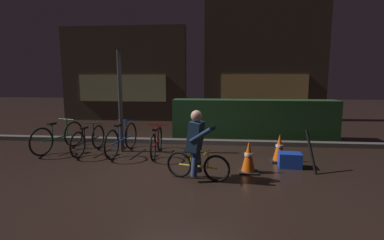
{
  "coord_description": "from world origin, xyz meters",
  "views": [
    {
      "loc": [
        0.79,
        -5.43,
        1.79
      ],
      "look_at": [
        0.2,
        0.6,
        0.9
      ],
      "focal_mm": 26.51,
      "sensor_mm": 36.0,
      "label": 1
    }
  ],
  "objects": [
    {
      "name": "blue_crate",
      "position": [
        2.23,
        0.3,
        0.15
      ],
      "size": [
        0.46,
        0.35,
        0.3
      ],
      "primitive_type": "cube",
      "rotation": [
        0.0,
        0.0,
        -0.08
      ],
      "color": "#193DB7",
      "rests_on": "ground"
    },
    {
      "name": "cyclist",
      "position": [
        0.4,
        -0.55,
        0.63
      ],
      "size": [
        1.16,
        0.61,
        1.25
      ],
      "rotation": [
        0.0,
        0.0,
        -0.25
      ],
      "color": "black",
      "rests_on": "ground"
    },
    {
      "name": "closed_umbrella",
      "position": [
        2.55,
        0.05,
        0.4
      ],
      "size": [
        0.2,
        0.35,
        0.81
      ],
      "primitive_type": "cylinder",
      "rotation": [
        0.0,
        0.38,
        2.02
      ],
      "color": "black",
      "rests_on": "ground"
    },
    {
      "name": "traffic_cone_far",
      "position": [
        2.09,
        0.7,
        0.29
      ],
      "size": [
        0.36,
        0.36,
        0.61
      ],
      "color": "black",
      "rests_on": "ground"
    },
    {
      "name": "hedge_row",
      "position": [
        1.8,
        3.1,
        0.58
      ],
      "size": [
        4.8,
        0.7,
        1.17
      ],
      "primitive_type": "cube",
      "color": "#214723",
      "rests_on": "ground"
    },
    {
      "name": "storefront_right",
      "position": [
        2.68,
        7.2,
        2.53
      ],
      "size": [
        5.16,
        0.54,
        5.09
      ],
      "color": "#42382D",
      "rests_on": "ground"
    },
    {
      "name": "street_post",
      "position": [
        -1.6,
        1.2,
        1.23
      ],
      "size": [
        0.1,
        0.1,
        2.46
      ],
      "primitive_type": "cylinder",
      "color": "#2D2D33",
      "rests_on": "ground"
    },
    {
      "name": "traffic_cone_near",
      "position": [
        1.36,
        -0.1,
        0.3
      ],
      "size": [
        0.36,
        0.36,
        0.62
      ],
      "color": "black",
      "rests_on": "ground"
    },
    {
      "name": "ground_plane",
      "position": [
        0.0,
        0.0,
        0.0
      ],
      "size": [
        40.0,
        40.0,
        0.0
      ],
      "primitive_type": "plane",
      "color": "black"
    },
    {
      "name": "parked_bike_center_right",
      "position": [
        -0.67,
        0.96,
        0.32
      ],
      "size": [
        0.46,
        1.52,
        0.7
      ],
      "rotation": [
        0.0,
        0.0,
        1.63
      ],
      "color": "black",
      "rests_on": "ground"
    },
    {
      "name": "parked_bike_left_mid",
      "position": [
        -2.35,
        0.98,
        0.32
      ],
      "size": [
        0.46,
        1.52,
        0.7
      ],
      "rotation": [
        0.0,
        0.0,
        1.48
      ],
      "color": "black",
      "rests_on": "ground"
    },
    {
      "name": "parked_bike_center_left",
      "position": [
        -1.52,
        0.98,
        0.35
      ],
      "size": [
        0.46,
        1.7,
        0.78
      ],
      "rotation": [
        0.0,
        0.0,
        1.46
      ],
      "color": "black",
      "rests_on": "ground"
    },
    {
      "name": "sidewalk_curb",
      "position": [
        0.0,
        2.2,
        0.06
      ],
      "size": [
        12.0,
        0.24,
        0.12
      ],
      "primitive_type": "cube",
      "color": "#56544F",
      "rests_on": "ground"
    },
    {
      "name": "storefront_left",
      "position": [
        -3.3,
        6.5,
        1.97
      ],
      "size": [
        5.32,
        0.54,
        3.95
      ],
      "color": "#42382D",
      "rests_on": "ground"
    },
    {
      "name": "parked_bike_leftmost",
      "position": [
        -3.18,
        1.1,
        0.35
      ],
      "size": [
        0.55,
        1.63,
        0.77
      ],
      "rotation": [
        0.0,
        0.0,
        1.3
      ],
      "color": "black",
      "rests_on": "ground"
    }
  ]
}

